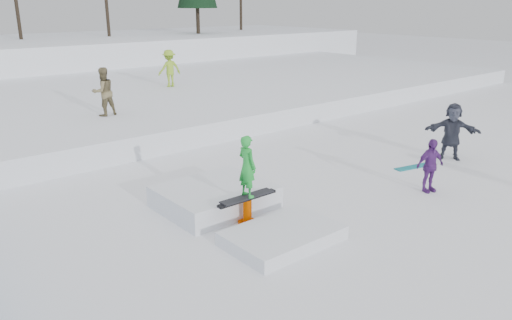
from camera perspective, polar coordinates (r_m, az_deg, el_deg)
ground at (r=11.28m, az=4.60°, el=-8.22°), size 120.00×120.00×0.00m
snow_midrise at (r=24.70m, az=-22.33°, el=5.82°), size 50.00×18.00×0.80m
walker_olive at (r=19.58m, az=-17.04°, el=7.47°), size 0.92×0.75×1.80m
walker_ygreen at (r=25.72m, az=-9.87°, el=10.28°), size 1.23×0.76×1.83m
spectator_purple at (r=14.10m, az=19.26°, el=-0.60°), size 0.93×0.59×1.47m
spectator_dark at (r=17.27m, az=21.49°, el=3.05°), size 1.41×1.71×1.84m
loose_board_teal at (r=16.24m, az=17.63°, el=-0.74°), size 1.43×0.58×0.03m
jib_rail_feature at (r=11.94m, az=-2.74°, el=-5.06°), size 2.60×4.40×2.11m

